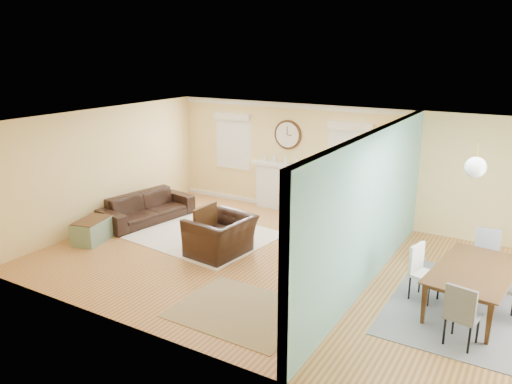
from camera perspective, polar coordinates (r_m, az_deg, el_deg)
floor at (r=9.26m, az=3.35°, el=-8.31°), size 9.00×9.00×0.00m
wall_back at (r=11.47m, az=10.38°, el=3.14°), size 9.00×0.02×2.60m
wall_front at (r=6.43m, az=-8.95°, el=-7.20°), size 9.00×0.02×2.60m
wall_left at (r=11.50m, az=-16.89°, el=2.73°), size 0.02×6.00×2.60m
ceiling at (r=8.52m, az=3.64°, el=7.82°), size 9.00×6.00×0.02m
partition at (r=8.50m, az=13.47°, el=-1.22°), size 0.17×6.00×2.60m
fireplace at (r=12.12m, az=3.37°, el=0.65°), size 1.70×0.30×1.17m
wall_clock at (r=11.92m, az=3.66°, el=6.56°), size 0.70×0.07×0.70m
window_left at (r=12.71m, az=-2.65°, el=6.29°), size 1.05×0.13×1.42m
window_right at (r=11.34m, az=10.63°, el=4.83°), size 1.05×0.13×1.42m
pendant at (r=7.73m, az=23.80°, el=2.61°), size 0.30×0.30×0.55m
rug_cream at (r=10.64m, az=-5.85°, el=-4.99°), size 2.93×2.61×0.01m
rug_jute at (r=7.76m, az=-1.73°, el=-13.37°), size 1.96×1.61×0.01m
rug_grey at (r=8.45m, az=23.51°, el=-12.22°), size 2.36×2.95×0.01m
sofa at (r=11.67m, az=-12.34°, el=-1.74°), size 1.22×2.31×0.64m
eames_chair at (r=9.57m, az=-4.06°, el=-5.03°), size 1.14×1.27×0.76m
green_chair at (r=10.78m, az=9.20°, el=-3.03°), size 0.89×0.90×0.65m
trunk at (r=10.76m, az=-18.20°, el=-4.20°), size 0.67×0.91×0.47m
credenza at (r=10.22m, az=13.73°, el=-3.93°), size 0.50×1.48×0.80m
tv at (r=10.00m, az=13.91°, el=0.06°), size 0.24×1.18×0.68m
garden_stool at (r=9.38m, az=11.39°, el=-6.60°), size 0.35×0.35×0.51m
potted_plant at (r=9.21m, az=11.55°, el=-3.94°), size 0.48×0.49×0.42m
dining_table at (r=8.30m, az=23.77°, el=-10.22°), size 1.28×2.01×0.67m
dining_chair_n at (r=9.27m, az=24.85°, el=-6.27°), size 0.44×0.44×0.90m
dining_chair_s at (r=7.27m, az=22.65°, el=-12.21°), size 0.47×0.47×0.90m
dining_chair_w at (r=8.26m, az=18.84°, el=-8.36°), size 0.48×0.48×0.89m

